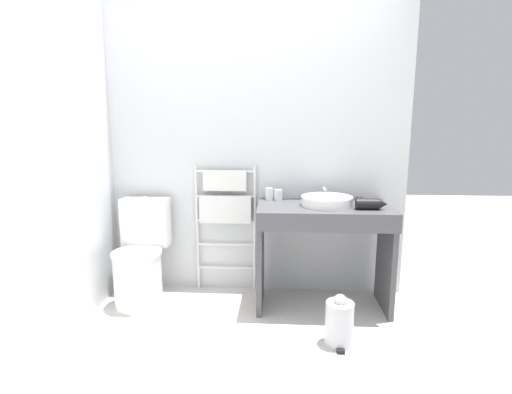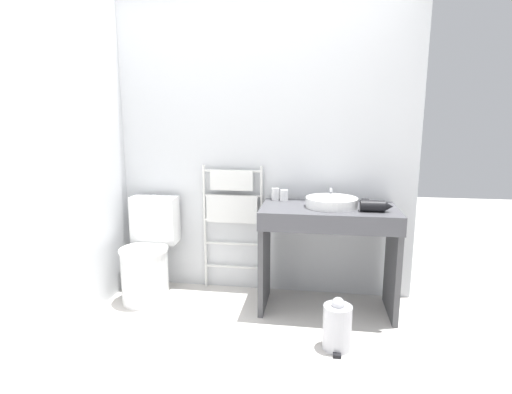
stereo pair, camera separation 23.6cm
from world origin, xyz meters
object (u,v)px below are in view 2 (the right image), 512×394
at_px(towel_radiator, 232,206).
at_px(trash_bin, 337,326).
at_px(cup_near_edge, 284,195).
at_px(sink_basin, 332,202).
at_px(hair_dryer, 374,206).
at_px(toilet, 148,257).
at_px(cup_near_wall, 275,194).

bearing_deg(towel_radiator, trash_bin, -43.37).
bearing_deg(cup_near_edge, trash_bin, -60.91).
xyz_separation_m(towel_radiator, sink_basin, (0.82, -0.25, 0.11)).
xyz_separation_m(sink_basin, hair_dryer, (0.30, -0.10, 0.00)).
relative_size(toilet, sink_basin, 2.15).
distance_m(towel_radiator, cup_near_edge, 0.47).
bearing_deg(toilet, trash_bin, -20.03).
bearing_deg(trash_bin, hair_dryer, 61.19).
xyz_separation_m(towel_radiator, hair_dryer, (1.12, -0.35, 0.11)).
xyz_separation_m(towel_radiator, cup_near_edge, (0.45, -0.07, 0.12)).
distance_m(sink_basin, cup_near_edge, 0.41).
relative_size(cup_near_wall, cup_near_edge, 1.10).
relative_size(cup_near_wall, trash_bin, 0.28).
bearing_deg(cup_near_edge, toilet, -170.23).
relative_size(cup_near_wall, hair_dryer, 0.43).
height_order(cup_near_edge, trash_bin, cup_near_edge).
bearing_deg(cup_near_wall, hair_dryer, -22.19).
bearing_deg(toilet, cup_near_wall, 11.60).
height_order(hair_dryer, trash_bin, hair_dryer).
distance_m(toilet, trash_bin, 1.63).
bearing_deg(sink_basin, towel_radiator, 163.20).
height_order(cup_near_wall, trash_bin, cup_near_wall).
relative_size(toilet, towel_radiator, 0.77).
bearing_deg(towel_radiator, cup_near_wall, -7.08).
bearing_deg(hair_dryer, sink_basin, 160.96).
bearing_deg(cup_near_wall, cup_near_edge, -16.12).
xyz_separation_m(towel_radiator, trash_bin, (0.86, -0.81, -0.60)).
bearing_deg(towel_radiator, sink_basin, -16.80).
height_order(towel_radiator, sink_basin, towel_radiator).
bearing_deg(sink_basin, cup_near_edge, 154.28).
distance_m(sink_basin, hair_dryer, 0.31).
distance_m(cup_near_edge, trash_bin, 1.11).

